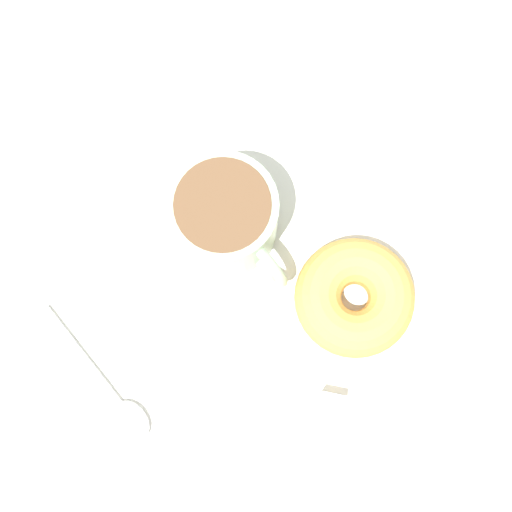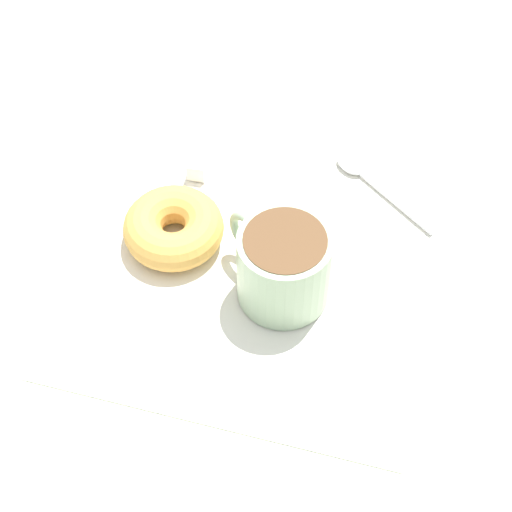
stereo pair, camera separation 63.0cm
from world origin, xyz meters
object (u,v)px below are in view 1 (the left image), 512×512
object	(u,v)px
donut	(355,297)
sugar_cube	(332,405)
coffee_cup	(226,218)
spoon	(117,400)

from	to	relation	value
donut	sugar_cube	xyz separation A→B (cm)	(9.16, -0.21, -1.00)
coffee_cup	spoon	bearing A→B (deg)	-20.50
coffee_cup	sugar_cube	bearing A→B (deg)	41.22
donut	sugar_cube	bearing A→B (deg)	-1.30
spoon	sugar_cube	distance (cm)	18.02
coffee_cup	spoon	xyz separation A→B (cm)	(16.36, -6.12, -3.95)
coffee_cup	sugar_cube	size ratio (longest dim) A/B	5.48
spoon	sugar_cube	bearing A→B (deg)	99.87
coffee_cup	donut	bearing A→B (deg)	70.86
spoon	sugar_cube	size ratio (longest dim) A/B	5.95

